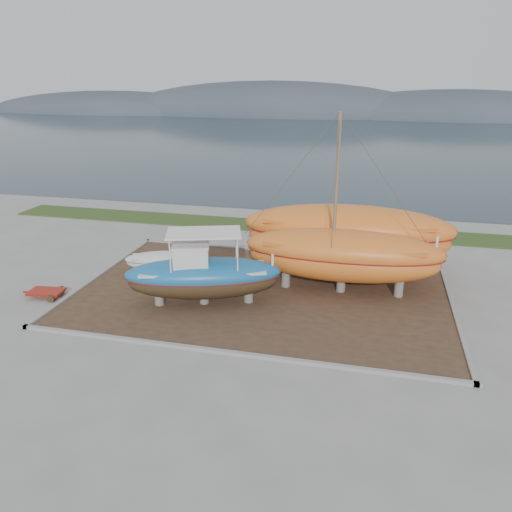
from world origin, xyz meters
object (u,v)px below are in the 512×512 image
(blue_caique, at_px, (203,268))
(white_dinghy, at_px, (160,262))
(orange_sailboat, at_px, (346,207))
(orange_bare_hull, at_px, (347,241))
(red_trailer, at_px, (47,294))

(blue_caique, relative_size, white_dinghy, 1.98)
(orange_sailboat, xyz_separation_m, orange_bare_hull, (0.03, 2.59, -2.52))
(orange_bare_hull, distance_m, red_trailer, 15.64)
(blue_caique, bearing_deg, orange_sailboat, 7.55)
(white_dinghy, distance_m, red_trailer, 5.98)
(blue_caique, bearing_deg, red_trailer, 169.94)
(red_trailer, bearing_deg, orange_bare_hull, 18.35)
(blue_caique, height_order, orange_bare_hull, orange_bare_hull)
(white_dinghy, bearing_deg, orange_sailboat, -23.20)
(blue_caique, xyz_separation_m, orange_sailboat, (6.22, 2.93, 2.59))
(white_dinghy, distance_m, orange_sailboat, 10.63)
(blue_caique, distance_m, orange_sailboat, 7.35)
(white_dinghy, xyz_separation_m, red_trailer, (-4.13, -4.30, -0.44))
(white_dinghy, relative_size, red_trailer, 1.52)
(orange_bare_hull, bearing_deg, orange_sailboat, -92.96)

